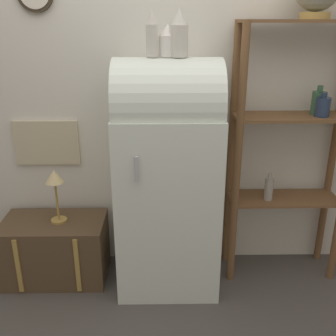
% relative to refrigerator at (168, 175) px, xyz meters
% --- Properties ---
extents(ground_plane, '(12.00, 12.00, 0.00)m').
position_rel_refrigerator_xyz_m(ground_plane, '(0.00, -0.26, -0.81)').
color(ground_plane, '#4C4742').
extents(wall_back, '(7.00, 0.09, 2.70)m').
position_rel_refrigerator_xyz_m(wall_back, '(-0.00, 0.31, 0.54)').
color(wall_back, silver).
rests_on(wall_back, ground_plane).
extents(refrigerator, '(0.67, 0.61, 1.56)m').
position_rel_refrigerator_xyz_m(refrigerator, '(0.00, 0.00, 0.00)').
color(refrigerator, silver).
rests_on(refrigerator, ground_plane).
extents(suitcase_trunk, '(0.72, 0.42, 0.45)m').
position_rel_refrigerator_xyz_m(suitcase_trunk, '(-0.81, 0.04, -0.59)').
color(suitcase_trunk, brown).
rests_on(suitcase_trunk, ground_plane).
extents(shelf_unit, '(0.78, 0.30, 1.77)m').
position_rel_refrigerator_xyz_m(shelf_unit, '(0.83, 0.11, 0.21)').
color(shelf_unit, brown).
rests_on(shelf_unit, ground_plane).
extents(vase_left, '(0.07, 0.07, 0.28)m').
position_rel_refrigerator_xyz_m(vase_left, '(-0.09, -0.01, 0.88)').
color(vase_left, beige).
rests_on(vase_left, refrigerator).
extents(vase_center, '(0.10, 0.10, 0.19)m').
position_rel_refrigerator_xyz_m(vase_center, '(-0.00, 0.01, 0.84)').
color(vase_center, white).
rests_on(vase_center, refrigerator).
extents(vase_right, '(0.11, 0.11, 0.27)m').
position_rel_refrigerator_xyz_m(vase_right, '(0.07, -0.01, 0.88)').
color(vase_right, beige).
rests_on(vase_right, refrigerator).
extents(desk_lamp, '(0.12, 0.12, 0.38)m').
position_rel_refrigerator_xyz_m(desk_lamp, '(-0.76, 0.05, -0.07)').
color(desk_lamp, '#AD8942').
rests_on(desk_lamp, suitcase_trunk).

